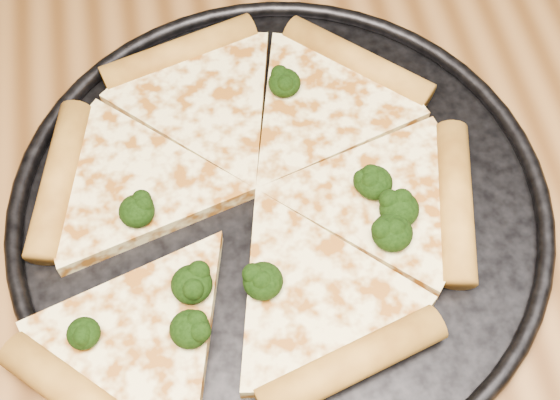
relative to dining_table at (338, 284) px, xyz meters
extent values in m
cube|color=brown|center=(0.00, 0.00, 0.07)|extent=(1.20, 0.90, 0.04)
cylinder|color=black|center=(-0.04, 0.03, 0.09)|extent=(0.39, 0.39, 0.01)
torus|color=black|center=(-0.04, 0.03, 0.10)|extent=(0.40, 0.40, 0.01)
cylinder|color=#C58A31|center=(0.04, 0.14, 0.11)|extent=(0.11, 0.11, 0.03)
cylinder|color=#C58A31|center=(-0.10, 0.18, 0.11)|extent=(0.13, 0.06, 0.03)
cylinder|color=#C58A31|center=(-0.20, 0.07, 0.11)|extent=(0.06, 0.13, 0.03)
cylinder|color=#C58A31|center=(-0.02, -0.10, 0.11)|extent=(0.13, 0.06, 0.03)
cylinder|color=#C58A31|center=(0.08, 0.00, 0.11)|extent=(0.06, 0.13, 0.03)
ellipsoid|color=black|center=(0.02, 0.02, 0.12)|extent=(0.03, 0.03, 0.02)
ellipsoid|color=black|center=(-0.11, -0.03, 0.12)|extent=(0.03, 0.03, 0.02)
ellipsoid|color=black|center=(0.04, 0.00, 0.12)|extent=(0.03, 0.03, 0.02)
ellipsoid|color=black|center=(0.02, 0.03, 0.12)|extent=(0.02, 0.02, 0.02)
ellipsoid|color=black|center=(-0.12, -0.06, 0.12)|extent=(0.03, 0.03, 0.02)
ellipsoid|color=black|center=(-0.19, -0.05, 0.12)|extent=(0.02, 0.02, 0.02)
ellipsoid|color=black|center=(-0.07, -0.04, 0.12)|extent=(0.03, 0.03, 0.02)
ellipsoid|color=black|center=(-0.15, 0.03, 0.12)|extent=(0.03, 0.03, 0.02)
ellipsoid|color=black|center=(0.03, -0.02, 0.12)|extent=(0.03, 0.03, 0.02)
ellipsoid|color=black|center=(-0.02, 0.12, 0.12)|extent=(0.03, 0.03, 0.02)
camera|label=1|loc=(-0.09, -0.25, 0.59)|focal=49.54mm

